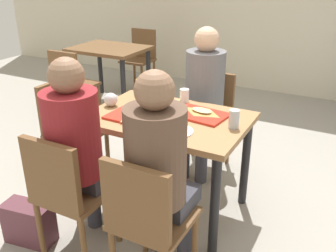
% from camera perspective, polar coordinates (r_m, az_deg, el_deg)
% --- Properties ---
extents(ground_plane, '(10.00, 10.00, 0.02)m').
position_cam_1_polar(ground_plane, '(2.95, -0.00, -12.08)').
color(ground_plane, '#9E998E').
extents(main_table, '(1.09, 0.74, 0.74)m').
position_cam_1_polar(main_table, '(2.63, -0.00, -0.67)').
color(main_table, '#9E7247').
rests_on(main_table, ground_plane).
extents(chair_near_left, '(0.40, 0.40, 0.84)m').
position_cam_1_polar(chair_near_left, '(2.30, -15.17, -9.35)').
color(chair_near_left, brown).
rests_on(chair_near_left, ground_plane).
extents(chair_near_right, '(0.40, 0.40, 0.84)m').
position_cam_1_polar(chair_near_right, '(2.01, -3.28, -13.63)').
color(chair_near_right, brown).
rests_on(chair_near_right, ground_plane).
extents(chair_far_side, '(0.40, 0.40, 0.84)m').
position_cam_1_polar(chair_far_side, '(3.32, 6.11, 1.88)').
color(chair_far_side, brown).
rests_on(chair_far_side, ground_plane).
extents(chair_left_end, '(0.40, 0.40, 0.84)m').
position_cam_1_polar(chair_left_end, '(3.19, -14.92, 0.28)').
color(chair_left_end, brown).
rests_on(chair_left_end, ground_plane).
extents(person_in_red, '(0.32, 0.42, 1.25)m').
position_cam_1_polar(person_in_red, '(2.27, -13.47, -2.48)').
color(person_in_red, '#383842').
rests_on(person_in_red, ground_plane).
extents(person_in_brown_jacket, '(0.32, 0.42, 1.25)m').
position_cam_1_polar(person_in_brown_jacket, '(1.98, -1.36, -5.78)').
color(person_in_brown_jacket, '#383842').
rests_on(person_in_brown_jacket, ground_plane).
extents(person_far_side, '(0.32, 0.42, 1.25)m').
position_cam_1_polar(person_far_side, '(3.11, 5.32, 5.26)').
color(person_far_side, '#383842').
rests_on(person_far_side, ground_plane).
extents(tray_red_near, '(0.37, 0.27, 0.02)m').
position_cam_1_polar(tray_red_near, '(2.57, -5.11, 1.44)').
color(tray_red_near, red).
rests_on(tray_red_near, main_table).
extents(tray_red_far, '(0.39, 0.30, 0.02)m').
position_cam_1_polar(tray_red_far, '(2.60, 4.86, 1.73)').
color(tray_red_far, red).
rests_on(tray_red_far, main_table).
extents(paper_plate_center, '(0.22, 0.22, 0.01)m').
position_cam_1_polar(paper_plate_center, '(2.82, -1.00, 3.52)').
color(paper_plate_center, white).
rests_on(paper_plate_center, main_table).
extents(paper_plate_near_edge, '(0.22, 0.22, 0.01)m').
position_cam_1_polar(paper_plate_near_edge, '(2.35, 1.20, -0.76)').
color(paper_plate_near_edge, white).
rests_on(paper_plate_near_edge, main_table).
extents(pizza_slice_a, '(0.20, 0.27, 0.02)m').
position_cam_1_polar(pizza_slice_a, '(2.56, -4.37, 1.80)').
color(pizza_slice_a, tan).
rests_on(pizza_slice_a, tray_red_near).
extents(pizza_slice_b, '(0.24, 0.18, 0.02)m').
position_cam_1_polar(pizza_slice_b, '(2.62, 5.13, 2.27)').
color(pizza_slice_b, '#C68C47').
rests_on(pizza_slice_b, tray_red_far).
extents(pizza_slice_c, '(0.25, 0.26, 0.02)m').
position_cam_1_polar(pizza_slice_c, '(2.81, -0.71, 3.69)').
color(pizza_slice_c, '#DBAD60').
rests_on(pizza_slice_c, paper_plate_center).
extents(plastic_cup_a, '(0.07, 0.07, 0.10)m').
position_cam_1_polar(plastic_cup_a, '(2.84, 2.49, 4.63)').
color(plastic_cup_a, white).
rests_on(plastic_cup_a, main_table).
extents(plastic_cup_b, '(0.07, 0.07, 0.10)m').
position_cam_1_polar(plastic_cup_b, '(2.30, -3.07, -0.07)').
color(plastic_cup_b, white).
rests_on(plastic_cup_b, main_table).
extents(soda_can, '(0.07, 0.07, 0.12)m').
position_cam_1_polar(soda_can, '(2.41, 9.96, 1.04)').
color(soda_can, '#B7BCC6').
rests_on(soda_can, main_table).
extents(condiment_bottle, '(0.06, 0.06, 0.16)m').
position_cam_1_polar(condiment_bottle, '(2.89, -4.33, 5.53)').
color(condiment_bottle, orange).
rests_on(condiment_bottle, main_table).
extents(foil_bundle, '(0.10, 0.10, 0.10)m').
position_cam_1_polar(foil_bundle, '(2.79, -8.64, 3.97)').
color(foil_bundle, silver).
rests_on(foil_bundle, main_table).
extents(handbag, '(0.34, 0.21, 0.28)m').
position_cam_1_polar(handbag, '(2.70, -20.26, -13.59)').
color(handbag, '#592D38').
rests_on(handbag, ground_plane).
extents(background_table, '(0.90, 0.70, 0.74)m').
position_cam_1_polar(background_table, '(4.87, -8.83, 10.26)').
color(background_table, brown).
rests_on(background_table, ground_plane).
extents(background_chair_near, '(0.40, 0.40, 0.84)m').
position_cam_1_polar(background_chair_near, '(4.35, -14.44, 6.56)').
color(background_chair_near, brown).
rests_on(background_chair_near, ground_plane).
extents(background_chair_far, '(0.40, 0.40, 0.84)m').
position_cam_1_polar(background_chair_far, '(5.49, -4.17, 10.67)').
color(background_chair_far, brown).
rests_on(background_chair_far, ground_plane).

